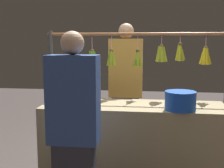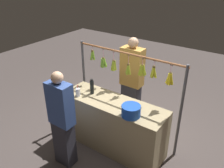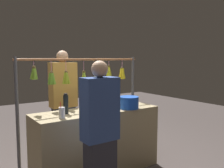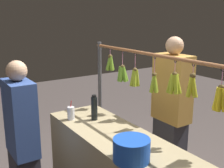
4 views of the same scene
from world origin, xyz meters
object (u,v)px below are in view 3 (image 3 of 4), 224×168
Objects in this scene: customer_person at (100,137)px; blue_bucket at (129,103)px; drink_cup at (62,113)px; vendor_person at (63,105)px; water_bottle at (66,104)px.

blue_bucket is at bearing -145.95° from customer_person.
vendor_person is at bearing -114.33° from drink_cup.
water_bottle is at bearing -125.31° from drink_cup.
customer_person reaches higher than drink_cup.
blue_bucket is 0.18× the size of customer_person.
vendor_person reaches higher than customer_person.
vendor_person is at bearing -111.21° from water_bottle.
vendor_person is at bearing -59.69° from blue_bucket.
vendor_person reaches higher than drink_cup.
drink_cup is at bearing 0.29° from blue_bucket.
water_bottle is 0.89m from blue_bucket.
blue_bucket is 1.02m from customer_person.
water_bottle is at bearing -86.71° from customer_person.
vendor_person reaches higher than water_bottle.
water_bottle is 0.25m from drink_cup.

